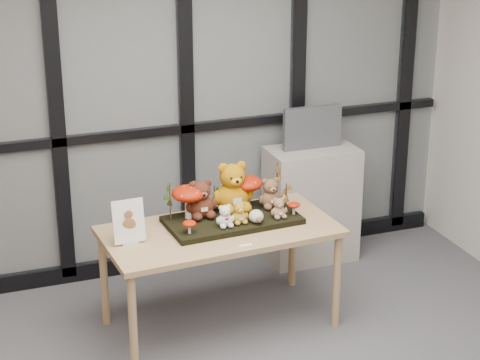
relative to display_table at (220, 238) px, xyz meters
name	(u,v)px	position (x,y,z in m)	size (l,w,h in m)	color
room_shell	(253,158)	(-0.37, -1.52, 1.07)	(5.00, 5.00, 5.00)	#BCB9B1
glass_partition	(122,83)	(-0.37, 0.95, 0.81)	(4.90, 0.06, 2.78)	#2D383F
display_table	(220,238)	(0.00, 0.00, 0.00)	(1.49, 0.81, 0.68)	tan
diorama_tray	(232,220)	(0.11, 0.06, 0.09)	(0.83, 0.42, 0.04)	black
bear_pooh_yellow	(232,184)	(0.15, 0.18, 0.28)	(0.27, 0.25, 0.36)	#B4750A
bear_brown_medium	(201,197)	(-0.07, 0.15, 0.24)	(0.21, 0.19, 0.27)	#4F2214
bear_tan_back	(270,191)	(0.40, 0.14, 0.21)	(0.17, 0.15, 0.22)	brown
bear_small_yellow	(239,212)	(0.12, -0.03, 0.18)	(0.12, 0.10, 0.15)	#BD8A26
bear_white_bow	(225,214)	(0.02, -0.05, 0.18)	(0.12, 0.11, 0.16)	white
bear_beige_small	(279,207)	(0.38, -0.04, 0.18)	(0.11, 0.10, 0.15)	#A07654
plush_cream_hedgehog	(256,216)	(0.22, -0.07, 0.15)	(0.07, 0.06, 0.09)	beige
mushroom_back_left	(188,201)	(-0.15, 0.15, 0.22)	(0.21, 0.21, 0.23)	#9D1905
mushroom_back_right	(247,190)	(0.25, 0.20, 0.22)	(0.21, 0.21, 0.23)	#9D1905
mushroom_front_left	(189,226)	(-0.22, -0.08, 0.15)	(0.08, 0.08, 0.09)	#9D1905
mushroom_front_right	(294,208)	(0.49, -0.02, 0.15)	(0.08, 0.08, 0.09)	#9D1905
sprig_green_far_left	(170,202)	(-0.27, 0.15, 0.23)	(0.05, 0.05, 0.25)	#18340B
sprig_green_mid_left	(191,199)	(-0.12, 0.20, 0.21)	(0.05, 0.05, 0.21)	#18340B
sprig_dry_far_right	(277,183)	(0.45, 0.17, 0.25)	(0.05, 0.05, 0.29)	brown
sprig_dry_mid_right	(286,197)	(0.48, 0.06, 0.19)	(0.05, 0.05, 0.18)	brown
sprig_green_centre	(215,198)	(0.04, 0.22, 0.18)	(0.05, 0.05, 0.16)	#18340B
sign_holder	(129,224)	(-0.58, -0.02, 0.19)	(0.19, 0.06, 0.27)	silver
label_card	(245,245)	(0.06, -0.29, 0.07)	(0.08, 0.03, 0.00)	white
cabinet	(311,204)	(0.96, 0.72, -0.18)	(0.65, 0.38, 0.86)	#9E958D
monitor	(312,127)	(0.96, 0.74, 0.41)	(0.44, 0.05, 0.31)	#4D4F54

